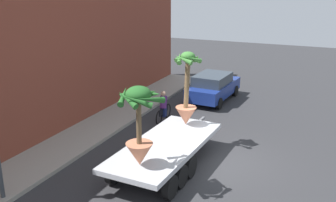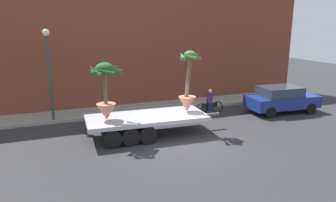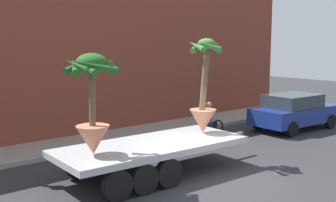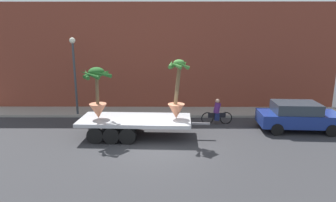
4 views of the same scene
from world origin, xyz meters
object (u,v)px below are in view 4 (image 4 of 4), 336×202
(flatbed_trailer, at_px, (130,122))
(potted_palm_middle, at_px, (97,92))
(potted_palm_rear, at_px, (177,95))
(parked_car, at_px, (298,116))
(cyclist, at_px, (217,113))
(street_lamp, at_px, (74,66))

(flatbed_trailer, height_order, potted_palm_middle, potted_palm_middle)
(potted_palm_rear, height_order, parked_car, potted_palm_rear)
(cyclist, bearing_deg, street_lamp, 170.04)
(potted_palm_rear, relative_size, parked_car, 0.69)
(potted_palm_rear, distance_m, street_lamp, 7.37)
(flatbed_trailer, xyz_separation_m, parked_car, (9.05, 1.00, 0.07))
(potted_palm_middle, relative_size, parked_car, 0.60)
(potted_palm_middle, xyz_separation_m, parked_car, (10.68, 0.97, -1.53))
(potted_palm_middle, height_order, street_lamp, street_lamp)
(flatbed_trailer, height_order, cyclist, cyclist)
(flatbed_trailer, xyz_separation_m, potted_palm_middle, (-1.63, 0.03, 1.60))
(potted_palm_middle, bearing_deg, parked_car, 5.20)
(potted_palm_rear, relative_size, potted_palm_middle, 1.15)
(cyclist, bearing_deg, potted_palm_rear, -138.34)
(potted_palm_rear, bearing_deg, flatbed_trailer, -179.11)
(flatbed_trailer, bearing_deg, street_lamp, 136.46)
(potted_palm_middle, bearing_deg, cyclist, 18.48)
(flatbed_trailer, bearing_deg, parked_car, 6.32)
(parked_car, bearing_deg, street_lamp, 168.18)
(potted_palm_middle, bearing_deg, potted_palm_rear, 0.11)
(cyclist, bearing_deg, parked_car, -15.58)
(potted_palm_rear, relative_size, cyclist, 1.64)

